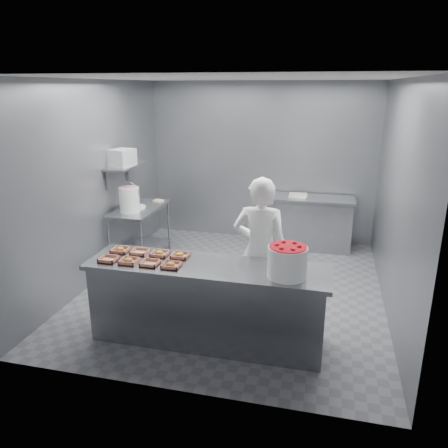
{
  "coord_description": "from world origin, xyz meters",
  "views": [
    {
      "loc": [
        1.19,
        -5.45,
        2.71
      ],
      "look_at": [
        -0.09,
        -0.2,
        0.99
      ],
      "focal_mm": 35.0,
      "sensor_mm": 36.0,
      "label": 1
    }
  ],
  "objects": [
    {
      "name": "wall_back",
      "position": [
        0.0,
        2.25,
        1.4
      ],
      "size": [
        4.0,
        0.04,
        2.8
      ],
      "primitive_type": "cube",
      "color": "slate",
      "rests_on": "ground"
    },
    {
      "name": "strawberry_tub",
      "position": [
        0.85,
        -1.45,
        1.07
      ],
      "size": [
        0.39,
        0.39,
        0.32
      ],
      "color": "white",
      "rests_on": "service_counter"
    },
    {
      "name": "wall_shelf",
      "position": [
        -1.82,
        0.6,
        1.55
      ],
      "size": [
        0.35,
        0.9,
        0.03
      ],
      "primitive_type": "cube",
      "color": "slate",
      "rests_on": "wall_left"
    },
    {
      "name": "floor",
      "position": [
        0.0,
        0.0,
        0.0
      ],
      "size": [
        4.5,
        4.5,
        0.0
      ],
      "primitive_type": "plane",
      "color": "#4C4C51",
      "rests_on": "ground"
    },
    {
      "name": "back_counter",
      "position": [
        0.9,
        1.9,
        0.45
      ],
      "size": [
        1.5,
        0.6,
        0.9
      ],
      "color": "slate",
      "rests_on": "ground"
    },
    {
      "name": "wall_left",
      "position": [
        -2.0,
        0.0,
        1.4
      ],
      "size": [
        0.04,
        4.5,
        2.8
      ],
      "primitive_type": "cube",
      "color": "slate",
      "rests_on": "ground"
    },
    {
      "name": "tray_7",
      "position": [
        -0.35,
        -1.21,
        0.92
      ],
      "size": [
        0.19,
        0.18,
        0.06
      ],
      "color": "tan",
      "rests_on": "service_counter"
    },
    {
      "name": "tray_2",
      "position": [
        -0.59,
        -1.49,
        0.92
      ],
      "size": [
        0.19,
        0.18,
        0.04
      ],
      "color": "tan",
      "rests_on": "service_counter"
    },
    {
      "name": "tray_3",
      "position": [
        -0.35,
        -1.49,
        0.92
      ],
      "size": [
        0.19,
        0.18,
        0.06
      ],
      "color": "tan",
      "rests_on": "service_counter"
    },
    {
      "name": "worker",
      "position": [
        0.47,
        -0.75,
        0.88
      ],
      "size": [
        0.65,
        0.44,
        1.75
      ],
      "primitive_type": "imported",
      "rotation": [
        0.0,
        0.0,
        3.11
      ],
      "color": "white",
      "rests_on": "ground"
    },
    {
      "name": "appliance",
      "position": [
        -1.82,
        0.48,
        1.69
      ],
      "size": [
        0.36,
        0.39,
        0.25
      ],
      "primitive_type": "cube",
      "rotation": [
        0.0,
        0.0,
        -0.23
      ],
      "color": "gray",
      "rests_on": "wall_shelf"
    },
    {
      "name": "tray_5",
      "position": [
        -0.83,
        -1.21,
        0.92
      ],
      "size": [
        0.19,
        0.18,
        0.04
      ],
      "color": "tan",
      "rests_on": "service_counter"
    },
    {
      "name": "glaze_bucket",
      "position": [
        -1.68,
        0.34,
        1.1
      ],
      "size": [
        0.31,
        0.3,
        0.46
      ],
      "color": "white",
      "rests_on": "prep_table"
    },
    {
      "name": "tray_0",
      "position": [
        -1.07,
        -1.49,
        0.92
      ],
      "size": [
        0.19,
        0.18,
        0.04
      ],
      "color": "tan",
      "rests_on": "service_counter"
    },
    {
      "name": "ceiling",
      "position": [
        0.0,
        0.0,
        2.8
      ],
      "size": [
        4.5,
        4.5,
        0.0
      ],
      "primitive_type": "plane",
      "rotation": [
        3.14,
        0.0,
        0.0
      ],
      "color": "white",
      "rests_on": "wall_back"
    },
    {
      "name": "tray_6",
      "position": [
        -0.59,
        -1.21,
        0.92
      ],
      "size": [
        0.19,
        0.18,
        0.06
      ],
      "color": "tan",
      "rests_on": "service_counter"
    },
    {
      "name": "wall_right",
      "position": [
        2.0,
        0.0,
        1.4
      ],
      "size": [
        0.04,
        4.5,
        2.8
      ],
      "primitive_type": "cube",
      "color": "slate",
      "rests_on": "ground"
    },
    {
      "name": "paper_stack",
      "position": [
        0.7,
        1.9,
        0.92
      ],
      "size": [
        0.31,
        0.23,
        0.05
      ],
      "primitive_type": "cube",
      "rotation": [
        0.0,
        0.0,
        -0.03
      ],
      "color": "silver",
      "rests_on": "back_counter"
    },
    {
      "name": "service_counter",
      "position": [
        0.0,
        -1.35,
        0.45
      ],
      "size": [
        2.6,
        0.7,
        0.9
      ],
      "color": "slate",
      "rests_on": "ground"
    },
    {
      "name": "prep_table",
      "position": [
        -1.65,
        0.6,
        0.59
      ],
      "size": [
        0.6,
        1.2,
        0.9
      ],
      "color": "slate",
      "rests_on": "ground"
    },
    {
      "name": "tray_1",
      "position": [
        -0.83,
        -1.49,
        0.92
      ],
      "size": [
        0.19,
        0.18,
        0.06
      ],
      "color": "tan",
      "rests_on": "service_counter"
    },
    {
      "name": "rag",
      "position": [
        -1.51,
        1.04,
        0.91
      ],
      "size": [
        0.18,
        0.17,
        0.02
      ],
      "primitive_type": "cube",
      "rotation": [
        0.0,
        0.0,
        -0.38
      ],
      "color": "#CCB28C",
      "rests_on": "prep_table"
    },
    {
      "name": "bucket_lid",
      "position": [
        -1.7,
        0.57,
        0.91
      ],
      "size": [
        0.36,
        0.36,
        0.02
      ],
      "primitive_type": "cylinder",
      "rotation": [
        0.0,
        0.0,
        -0.13
      ],
      "color": "white",
      "rests_on": "prep_table"
    },
    {
      "name": "tray_4",
      "position": [
        -1.07,
        -1.21,
        0.92
      ],
      "size": [
        0.19,
        0.18,
        0.06
      ],
      "color": "tan",
      "rests_on": "service_counter"
    }
  ]
}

